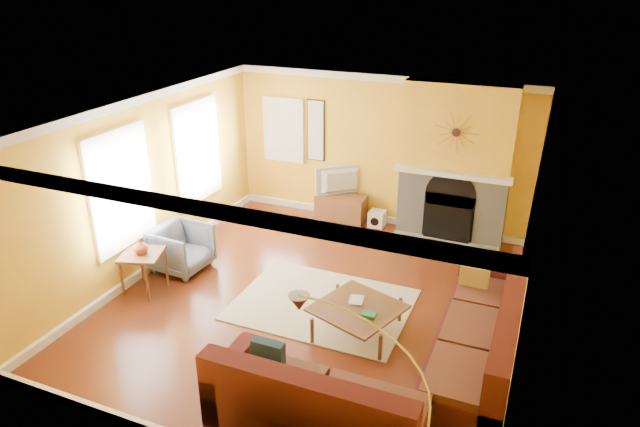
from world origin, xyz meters
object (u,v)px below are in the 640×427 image
at_px(sectional_sofa, 388,328).
at_px(coffee_table, 357,319).
at_px(arc_lamp, 367,409).
at_px(armchair, 182,248).
at_px(side_table, 144,272).
at_px(media_console, 341,208).

relative_size(sectional_sofa, coffee_table, 3.67).
bearing_deg(arc_lamp, sectional_sofa, 100.42).
bearing_deg(armchair, coffee_table, -96.11).
relative_size(side_table, arc_lamp, 0.32).
relative_size(coffee_table, armchair, 1.25).
height_order(coffee_table, side_table, side_table).
bearing_deg(armchair, sectional_sofa, -100.58).
bearing_deg(sectional_sofa, media_console, 118.44).
bearing_deg(coffee_table, media_console, 114.11).
bearing_deg(coffee_table, sectional_sofa, -36.86).
distance_m(coffee_table, armchair, 3.13).
bearing_deg(sectional_sofa, side_table, 177.37).
height_order(coffee_table, media_console, media_console).
height_order(coffee_table, armchair, armchair).
xyz_separation_m(coffee_table, arc_lamp, (0.86, -2.30, 0.77)).
relative_size(sectional_sofa, armchair, 4.59).
bearing_deg(media_console, sectional_sofa, -61.56).
distance_m(sectional_sofa, arc_lamp, 2.01).
bearing_deg(media_console, arc_lamp, -67.33).
bearing_deg(coffee_table, side_table, -176.18).
distance_m(media_console, armchair, 3.15).
distance_m(media_console, side_table, 3.87).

